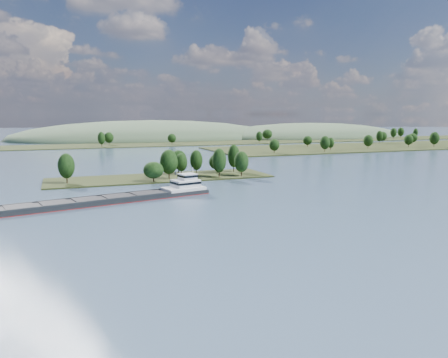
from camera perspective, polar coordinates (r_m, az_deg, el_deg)
name	(u,v)px	position (r m, az deg, el deg)	size (l,w,h in m)	color
ground	(202,203)	(143.16, -2.92, -3.17)	(1800.00, 1800.00, 0.00)	#395163
tree_island	(175,169)	(200.03, -6.46, 1.31)	(100.00, 31.74, 14.76)	black
right_bank	(386,146)	(417.41, 20.42, 4.10)	(320.00, 90.00, 15.35)	black
back_shoreline	(117,145)	(417.46, -13.76, 4.35)	(900.00, 60.00, 14.37)	black
hill_east	(311,137)	(571.31, 11.26, 5.41)	(260.00, 140.00, 36.00)	#43593D
hill_west	(151,139)	(524.49, -9.53, 5.19)	(320.00, 160.00, 44.00)	#43593D
cargo_barge	(122,197)	(150.44, -13.19, -2.33)	(74.18, 25.40, 10.02)	black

